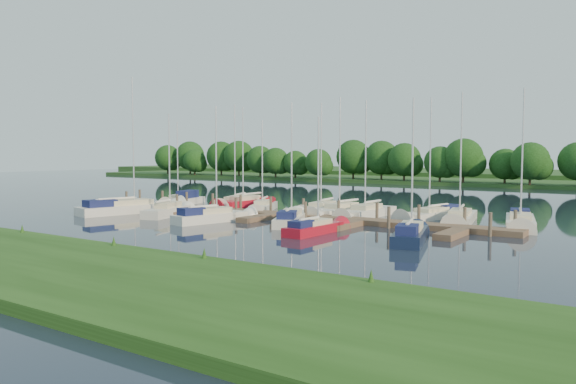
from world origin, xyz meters
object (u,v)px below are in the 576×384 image
Objects in this scene: motorboat at (187,201)px; sailboat_s_2 at (212,218)px; sailboat_n_0 at (179,201)px; dock at (273,216)px; sailboat_n_5 at (322,210)px.

motorboat is 0.59× the size of sailboat_s_2.
sailboat_n_0 is 17.65m from sailboat_s_2.
sailboat_n_0 is 0.95× the size of sailboat_s_2.
sailboat_s_2 reaches higher than sailboat_n_0.
sailboat_n_0 is at bearing 156.76° from sailboat_s_2.
dock is 7.10× the size of motorboat.
dock is 5.85m from sailboat_n_5.
motorboat reaches higher than dock.
motorboat is (-15.12, 5.07, 0.17)m from dock.
sailboat_n_5 is (17.97, 0.33, 0.00)m from sailboat_n_0.
sailboat_n_5 reaches higher than sailboat_s_2.
motorboat is at bearing 161.46° from dock.
sailboat_n_0 reaches higher than dock.
dock is 17.41m from sailboat_n_0.
sailboat_n_5 is 11.40m from sailboat_s_2.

